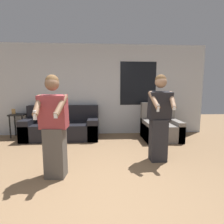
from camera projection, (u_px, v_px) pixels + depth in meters
ground_plane at (92, 197)px, 2.25m from camera, size 14.00×14.00×0.00m
wall_back at (97, 90)px, 5.31m from camera, size 6.65×0.07×2.70m
couch at (62, 127)px, 4.93m from camera, size 2.04×0.86×0.91m
armchair at (160, 127)px, 4.85m from camera, size 0.96×0.90×1.00m
side_table at (18, 119)px, 5.03m from camera, size 0.42×0.38×0.82m
person_left at (54, 127)px, 2.69m from camera, size 0.47×0.49×1.60m
person_right at (159, 118)px, 3.30m from camera, size 0.47×0.48×1.66m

